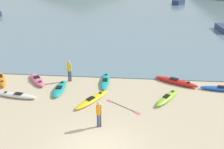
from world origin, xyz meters
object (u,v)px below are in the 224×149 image
at_px(person_near_foreground, 99,113).
at_px(kayak_on_sand_6, 17,95).
at_px(kayak_on_sand_3, 1,79).
at_px(moored_boat_0, 179,2).
at_px(kayak_on_sand_1, 105,81).
at_px(kayak_on_sand_0, 167,98).
at_px(person_near_waterline, 69,70).
at_px(kayak_on_sand_2, 37,80).
at_px(kayak_on_sand_9, 60,88).
at_px(kayak_on_sand_5, 92,99).
at_px(moored_boat_2, 224,28).
at_px(loose_paddle, 123,107).
at_px(kayak_on_sand_4, 224,89).
at_px(kayak_on_sand_7, 176,81).

bearing_deg(person_near_foreground, kayak_on_sand_6, 153.72).
xyz_separation_m(kayak_on_sand_3, moored_boat_0, (20.75, 50.25, 0.46)).
relative_size(kayak_on_sand_1, kayak_on_sand_3, 1.04).
bearing_deg(kayak_on_sand_3, kayak_on_sand_1, 3.25).
distance_m(kayak_on_sand_0, person_near_waterline, 7.84).
distance_m(kayak_on_sand_2, kayak_on_sand_9, 2.63).
bearing_deg(kayak_on_sand_0, kayak_on_sand_5, -172.13).
relative_size(kayak_on_sand_0, kayak_on_sand_1, 0.84).
xyz_separation_m(kayak_on_sand_5, kayak_on_sand_6, (-5.30, 0.10, 0.01)).
bearing_deg(moored_boat_2, kayak_on_sand_1, -127.02).
bearing_deg(kayak_on_sand_6, moored_boat_2, 47.87).
relative_size(kayak_on_sand_3, moored_boat_0, 0.79).
bearing_deg(loose_paddle, moored_boat_0, 78.57).
bearing_deg(loose_paddle, kayak_on_sand_6, 174.96).
bearing_deg(kayak_on_sand_0, moored_boat_2, 65.29).
relative_size(kayak_on_sand_5, loose_paddle, 1.36).
height_order(person_near_waterline, moored_boat_0, person_near_waterline).
relative_size(kayak_on_sand_4, loose_paddle, 1.51).
bearing_deg(moored_boat_2, kayak_on_sand_4, -106.13).
xyz_separation_m(kayak_on_sand_1, moored_boat_0, (12.44, 49.77, 0.49)).
xyz_separation_m(kayak_on_sand_0, kayak_on_sand_4, (4.30, 1.86, -0.02)).
relative_size(kayak_on_sand_5, person_near_waterline, 1.85).
relative_size(kayak_on_sand_2, kayak_on_sand_4, 0.81).
relative_size(kayak_on_sand_9, person_near_foreground, 1.86).
bearing_deg(moored_boat_2, kayak_on_sand_7, -115.56).
distance_m(kayak_on_sand_0, kayak_on_sand_5, 5.09).
distance_m(kayak_on_sand_9, moored_boat_0, 53.87).
distance_m(kayak_on_sand_5, person_near_foreground, 3.18).
bearing_deg(kayak_on_sand_7, kayak_on_sand_9, -166.64).
height_order(kayak_on_sand_0, kayak_on_sand_2, kayak_on_sand_0).
xyz_separation_m(kayak_on_sand_4, kayak_on_sand_7, (-3.35, 0.97, 0.03)).
relative_size(kayak_on_sand_7, person_near_foreground, 2.16).
relative_size(kayak_on_sand_2, person_near_waterline, 1.68).
bearing_deg(kayak_on_sand_7, person_near_waterline, -178.09).
bearing_deg(kayak_on_sand_9, moored_boat_0, 73.19).
xyz_separation_m(kayak_on_sand_1, kayak_on_sand_2, (-5.36, -0.37, 0.02)).
relative_size(moored_boat_0, loose_paddle, 1.80).
bearing_deg(moored_boat_0, kayak_on_sand_7, -97.98).
height_order(kayak_on_sand_3, kayak_on_sand_4, kayak_on_sand_3).
bearing_deg(kayak_on_sand_4, person_near_foreground, -146.85).
distance_m(kayak_on_sand_4, kayak_on_sand_9, 12.04).
height_order(kayak_on_sand_7, moored_boat_2, moored_boat_2).
bearing_deg(kayak_on_sand_9, loose_paddle, -23.14).
bearing_deg(kayak_on_sand_7, moored_boat_0, 82.02).
xyz_separation_m(person_near_foreground, moored_boat_0, (12.04, 56.00, -0.27)).
height_order(kayak_on_sand_0, kayak_on_sand_6, kayak_on_sand_0).
height_order(kayak_on_sand_5, loose_paddle, kayak_on_sand_5).
height_order(kayak_on_sand_7, kayak_on_sand_9, kayak_on_sand_7).
xyz_separation_m(kayak_on_sand_6, moored_boat_0, (18.23, 52.94, 0.48)).
bearing_deg(loose_paddle, person_near_waterline, 139.34).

